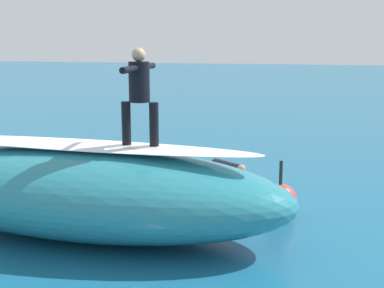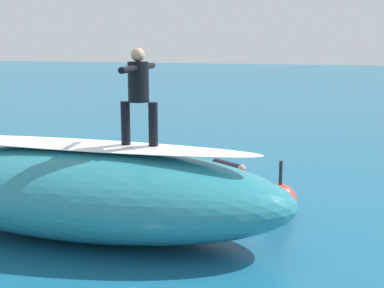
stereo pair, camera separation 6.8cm
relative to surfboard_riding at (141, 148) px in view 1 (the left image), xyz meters
name	(u,v)px [view 1 (the left image)]	position (x,y,z in m)	size (l,w,h in m)	color
ground_plane	(115,192)	(1.52, -2.57, -1.63)	(120.00, 120.00, 0.00)	#196084
wave_crest	(84,191)	(1.07, -0.04, -0.84)	(7.48, 2.71, 1.58)	teal
wave_foam_lip	(82,145)	(1.07, -0.04, -0.01)	(6.36, 0.95, 0.08)	white
surfboard_riding	(141,148)	(0.00, 0.00, 0.00)	(2.22, 0.52, 0.10)	silver
surfer_riding	(139,89)	(0.00, 0.00, 0.99)	(0.64, 1.53, 1.61)	black
surfboard_paddling	(226,175)	(-0.71, -4.51, -1.58)	(2.08, 0.56, 0.09)	#33B2D1
surfer_paddling	(223,167)	(-0.60, -4.59, -1.40)	(1.54, 1.24, 0.32)	black
buoy_marker	(280,200)	(-2.24, -1.72, -1.29)	(0.67, 0.67, 1.13)	red
foam_patch_mid	(93,183)	(2.19, -2.88, -1.54)	(0.66, 0.60, 0.17)	white
foam_patch_far	(213,213)	(-0.96, -1.43, -1.56)	(0.92, 0.89, 0.14)	white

